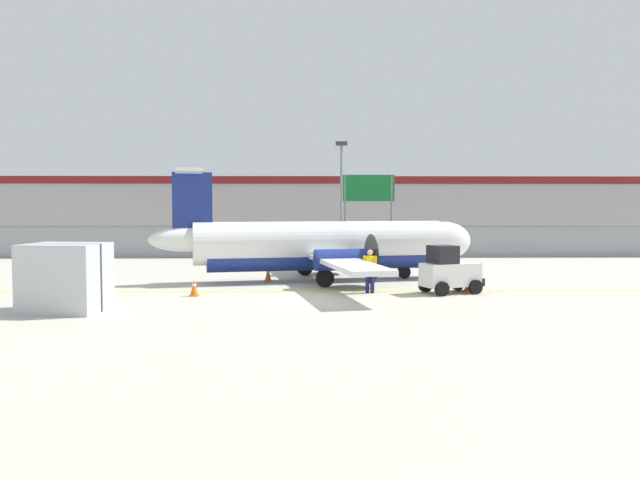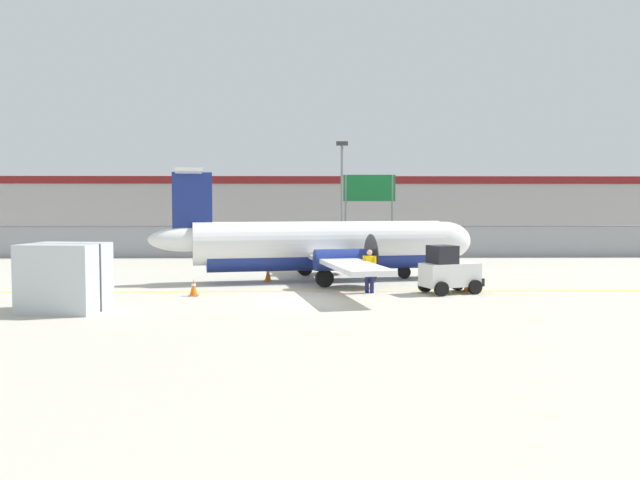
{
  "view_description": "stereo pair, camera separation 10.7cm",
  "coord_description": "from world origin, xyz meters",
  "px_view_note": "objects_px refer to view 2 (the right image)",
  "views": [
    {
      "loc": [
        -0.56,
        -22.62,
        3.45
      ],
      "look_at": [
        0.07,
        6.51,
        1.8
      ],
      "focal_mm": 35.0,
      "sensor_mm": 36.0,
      "label": 1
    },
    {
      "loc": [
        -0.45,
        -22.62,
        3.45
      ],
      "look_at": [
        0.07,
        6.51,
        1.8
      ],
      "focal_mm": 35.0,
      "sensor_mm": 36.0,
      "label": 2
    }
  ],
  "objects_px": {
    "ground_crew_worker": "(369,269)",
    "parked_car_3": "(300,237)",
    "baggage_tug": "(449,271)",
    "traffic_cone_near_right": "(194,288)",
    "cargo_container": "(65,277)",
    "parked_car_5": "(376,234)",
    "parked_car_1": "(206,233)",
    "parked_car_2": "(243,232)",
    "traffic_cone_near_left": "(268,274)",
    "apron_light_pole": "(342,191)",
    "traffic_cone_far_left": "(467,284)",
    "parked_car_6": "(438,232)",
    "parked_car_0": "(136,236)",
    "parked_car_4": "(360,239)",
    "highway_sign": "(369,195)",
    "parked_car_7": "(498,239)",
    "commuter_airplane": "(326,246)"
  },
  "relations": [
    {
      "from": "ground_crew_worker",
      "to": "apron_light_pole",
      "type": "xyz_separation_m",
      "value": [
        -0.36,
        13.65,
        3.35
      ]
    },
    {
      "from": "parked_car_0",
      "to": "parked_car_7",
      "type": "distance_m",
      "value": 28.92
    },
    {
      "from": "parked_car_5",
      "to": "highway_sign",
      "type": "relative_size",
      "value": 0.79
    },
    {
      "from": "traffic_cone_near_left",
      "to": "apron_light_pole",
      "type": "height_order",
      "value": "apron_light_pole"
    },
    {
      "from": "ground_crew_worker",
      "to": "parked_car_6",
      "type": "relative_size",
      "value": 0.39
    },
    {
      "from": "traffic_cone_near_right",
      "to": "highway_sign",
      "type": "bearing_deg",
      "value": 66.09
    },
    {
      "from": "parked_car_3",
      "to": "highway_sign",
      "type": "bearing_deg",
      "value": 123.0
    },
    {
      "from": "traffic_cone_near_right",
      "to": "parked_car_0",
      "type": "bearing_deg",
      "value": 109.55
    },
    {
      "from": "parked_car_4",
      "to": "parked_car_5",
      "type": "height_order",
      "value": "same"
    },
    {
      "from": "ground_crew_worker",
      "to": "parked_car_3",
      "type": "bearing_deg",
      "value": -154.13
    },
    {
      "from": "apron_light_pole",
      "to": "parked_car_3",
      "type": "bearing_deg",
      "value": 102.75
    },
    {
      "from": "parked_car_1",
      "to": "parked_car_2",
      "type": "xyz_separation_m",
      "value": [
        3.26,
        1.23,
        0.0
      ]
    },
    {
      "from": "traffic_cone_near_left",
      "to": "parked_car_0",
      "type": "bearing_deg",
      "value": 118.06
    },
    {
      "from": "parked_car_0",
      "to": "parked_car_5",
      "type": "distance_m",
      "value": 20.28
    },
    {
      "from": "parked_car_4",
      "to": "parked_car_5",
      "type": "relative_size",
      "value": 1.0
    },
    {
      "from": "parked_car_2",
      "to": "parked_car_5",
      "type": "relative_size",
      "value": 1.0
    },
    {
      "from": "highway_sign",
      "to": "parked_car_2",
      "type": "bearing_deg",
      "value": 123.33
    },
    {
      "from": "apron_light_pole",
      "to": "traffic_cone_near_right",
      "type": "bearing_deg",
      "value": -113.99
    },
    {
      "from": "ground_crew_worker",
      "to": "parked_car_3",
      "type": "relative_size",
      "value": 0.4
    },
    {
      "from": "traffic_cone_far_left",
      "to": "parked_car_1",
      "type": "height_order",
      "value": "parked_car_1"
    },
    {
      "from": "cargo_container",
      "to": "traffic_cone_far_left",
      "type": "distance_m",
      "value": 14.89
    },
    {
      "from": "baggage_tug",
      "to": "traffic_cone_far_left",
      "type": "relative_size",
      "value": 4.01
    },
    {
      "from": "traffic_cone_near_left",
      "to": "traffic_cone_far_left",
      "type": "distance_m",
      "value": 8.9
    },
    {
      "from": "parked_car_4",
      "to": "parked_car_5",
      "type": "xyz_separation_m",
      "value": [
        2.02,
        7.67,
        0.0
      ]
    },
    {
      "from": "cargo_container",
      "to": "parked_car_5",
      "type": "xyz_separation_m",
      "value": [
        13.74,
        34.09,
        -0.21
      ]
    },
    {
      "from": "cargo_container",
      "to": "parked_car_4",
      "type": "relative_size",
      "value": 0.6
    },
    {
      "from": "parked_car_1",
      "to": "parked_car_4",
      "type": "bearing_deg",
      "value": -36.34
    },
    {
      "from": "baggage_tug",
      "to": "apron_light_pole",
      "type": "distance_m",
      "value": 14.64
    },
    {
      "from": "commuter_airplane",
      "to": "apron_light_pole",
      "type": "distance_m",
      "value": 10.11
    },
    {
      "from": "traffic_cone_near_right",
      "to": "parked_car_6",
      "type": "xyz_separation_m",
      "value": [
        16.47,
        34.42,
        0.58
      ]
    },
    {
      "from": "commuter_airplane",
      "to": "parked_car_5",
      "type": "bearing_deg",
      "value": 67.96
    },
    {
      "from": "traffic_cone_near_right",
      "to": "parked_car_3",
      "type": "height_order",
      "value": "parked_car_3"
    },
    {
      "from": "cargo_container",
      "to": "parked_car_6",
      "type": "relative_size",
      "value": 0.61
    },
    {
      "from": "parked_car_0",
      "to": "parked_car_7",
      "type": "xyz_separation_m",
      "value": [
        28.58,
        -4.44,
        0.0
      ]
    },
    {
      "from": "cargo_container",
      "to": "traffic_cone_near_right",
      "type": "distance_m",
      "value": 4.9
    },
    {
      "from": "traffic_cone_far_left",
      "to": "parked_car_2",
      "type": "relative_size",
      "value": 0.15
    },
    {
      "from": "baggage_tug",
      "to": "highway_sign",
      "type": "relative_size",
      "value": 0.47
    },
    {
      "from": "cargo_container",
      "to": "parked_car_0",
      "type": "bearing_deg",
      "value": 108.48
    },
    {
      "from": "traffic_cone_far_left",
      "to": "ground_crew_worker",
      "type": "bearing_deg",
      "value": -175.05
    },
    {
      "from": "traffic_cone_far_left",
      "to": "baggage_tug",
      "type": "bearing_deg",
      "value": -149.98
    },
    {
      "from": "parked_car_3",
      "to": "apron_light_pole",
      "type": "height_order",
      "value": "apron_light_pole"
    },
    {
      "from": "commuter_airplane",
      "to": "traffic_cone_near_left",
      "type": "xyz_separation_m",
      "value": [
        -2.64,
        -0.12,
        -1.29
      ]
    },
    {
      "from": "traffic_cone_near_right",
      "to": "parked_car_1",
      "type": "relative_size",
      "value": 0.15
    },
    {
      "from": "parked_car_0",
      "to": "parked_car_6",
      "type": "xyz_separation_m",
      "value": [
        26.33,
        6.66,
        0.0
      ]
    },
    {
      "from": "parked_car_1",
      "to": "parked_car_5",
      "type": "distance_m",
      "value": 15.54
    },
    {
      "from": "traffic_cone_near_left",
      "to": "parked_car_6",
      "type": "relative_size",
      "value": 0.15
    },
    {
      "from": "traffic_cone_near_right",
      "to": "parked_car_7",
      "type": "height_order",
      "value": "parked_car_7"
    },
    {
      "from": "baggage_tug",
      "to": "parked_car_5",
      "type": "xyz_separation_m",
      "value": [
        0.38,
        30.27,
        0.04
      ]
    },
    {
      "from": "baggage_tug",
      "to": "traffic_cone_near_right",
      "type": "xyz_separation_m",
      "value": [
        -9.82,
        -0.52,
        -0.54
      ]
    },
    {
      "from": "parked_car_1",
      "to": "parked_car_2",
      "type": "distance_m",
      "value": 3.48
    }
  ]
}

